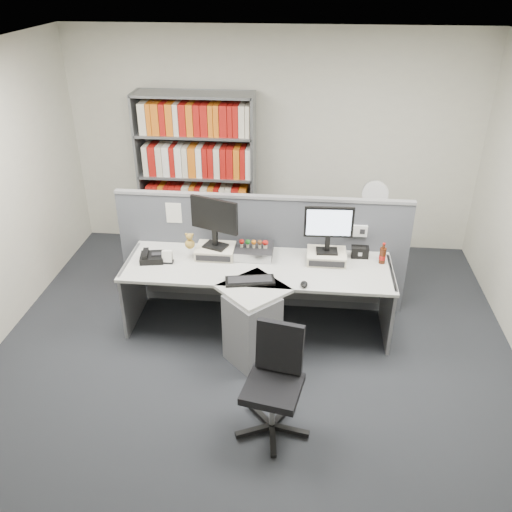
# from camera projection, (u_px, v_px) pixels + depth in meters

# --- Properties ---
(ground) EXTENTS (5.50, 5.50, 0.00)m
(ground) POSITION_uv_depth(u_px,v_px,m) (249.00, 380.00, 4.84)
(ground) COLOR #292B30
(ground) RESTS_ON ground
(room_shell) EXTENTS (5.04, 5.54, 2.72)m
(room_shell) POSITION_uv_depth(u_px,v_px,m) (247.00, 195.00, 3.97)
(room_shell) COLOR beige
(room_shell) RESTS_ON ground
(partition) EXTENTS (3.00, 0.08, 1.27)m
(partition) POSITION_uv_depth(u_px,v_px,m) (262.00, 251.00, 5.61)
(partition) COLOR #52555D
(partition) RESTS_ON ground
(desk) EXTENTS (2.60, 1.20, 0.72)m
(desk) POSITION_uv_depth(u_px,v_px,m) (255.00, 301.00, 5.14)
(desk) COLOR #BABAB3
(desk) RESTS_ON ground
(monitor_riser_left) EXTENTS (0.38, 0.31, 0.10)m
(monitor_riser_left) POSITION_uv_depth(u_px,v_px,m) (216.00, 251.00, 5.36)
(monitor_riser_left) COLOR beige
(monitor_riser_left) RESTS_ON desk
(monitor_riser_right) EXTENTS (0.38, 0.31, 0.10)m
(monitor_riser_right) POSITION_uv_depth(u_px,v_px,m) (326.00, 257.00, 5.26)
(monitor_riser_right) COLOR beige
(monitor_riser_right) RESTS_ON desk
(monitor_left) EXTENTS (0.48, 0.23, 0.51)m
(monitor_left) POSITION_uv_depth(u_px,v_px,m) (214.00, 219.00, 5.18)
(monitor_left) COLOR black
(monitor_left) RESTS_ON monitor_riser_left
(monitor_right) EXTENTS (0.47, 0.16, 0.48)m
(monitor_right) POSITION_uv_depth(u_px,v_px,m) (329.00, 226.00, 5.10)
(monitor_right) COLOR black
(monitor_right) RESTS_ON monitor_riser_right
(desktop_pc) EXTENTS (0.37, 0.33, 0.10)m
(desktop_pc) POSITION_uv_depth(u_px,v_px,m) (254.00, 251.00, 5.36)
(desktop_pc) COLOR black
(desktop_pc) RESTS_ON desk
(figurines) EXTENTS (0.29, 0.05, 0.09)m
(figurines) POSITION_uv_depth(u_px,v_px,m) (256.00, 243.00, 5.30)
(figurines) COLOR beige
(figurines) RESTS_ON desktop_pc
(keyboard) EXTENTS (0.48, 0.25, 0.03)m
(keyboard) POSITION_uv_depth(u_px,v_px,m) (250.00, 281.00, 4.93)
(keyboard) COLOR black
(keyboard) RESTS_ON desk
(mouse) EXTENTS (0.07, 0.11, 0.04)m
(mouse) POSITION_uv_depth(u_px,v_px,m) (304.00, 284.00, 4.87)
(mouse) COLOR black
(mouse) RESTS_ON desk
(desk_phone) EXTENTS (0.26, 0.24, 0.10)m
(desk_phone) POSITION_uv_depth(u_px,v_px,m) (152.00, 257.00, 5.28)
(desk_phone) COLOR black
(desk_phone) RESTS_ON desk
(desk_calendar) EXTENTS (0.11, 0.08, 0.13)m
(desk_calendar) POSITION_uv_depth(u_px,v_px,m) (168.00, 258.00, 5.23)
(desk_calendar) COLOR black
(desk_calendar) RESTS_ON desk
(plush_toy) EXTENTS (0.10, 0.10, 0.17)m
(plush_toy) POSITION_uv_depth(u_px,v_px,m) (190.00, 242.00, 5.27)
(plush_toy) COLOR olive
(plush_toy) RESTS_ON monitor_riser_left
(speaker) EXTENTS (0.17, 0.09, 0.11)m
(speaker) POSITION_uv_depth(u_px,v_px,m) (360.00, 252.00, 5.33)
(speaker) COLOR black
(speaker) RESTS_ON desk
(cola_bottle) EXTENTS (0.07, 0.07, 0.22)m
(cola_bottle) POSITION_uv_depth(u_px,v_px,m) (382.00, 256.00, 5.21)
(cola_bottle) COLOR #3F190A
(cola_bottle) RESTS_ON desk
(shelving_unit) EXTENTS (1.41, 0.40, 2.00)m
(shelving_unit) POSITION_uv_depth(u_px,v_px,m) (197.00, 178.00, 6.57)
(shelving_unit) COLOR slate
(shelving_unit) RESTS_ON ground
(filing_cabinet) EXTENTS (0.45, 0.61, 0.70)m
(filing_cabinet) POSITION_uv_depth(u_px,v_px,m) (369.00, 248.00, 6.30)
(filing_cabinet) COLOR slate
(filing_cabinet) RESTS_ON ground
(desk_fan) EXTENTS (0.29, 0.17, 0.49)m
(desk_fan) POSITION_uv_depth(u_px,v_px,m) (375.00, 196.00, 5.99)
(desk_fan) COLOR white
(desk_fan) RESTS_ON filing_cabinet
(office_chair) EXTENTS (0.59, 0.58, 0.90)m
(office_chair) POSITION_uv_depth(u_px,v_px,m) (275.00, 378.00, 4.16)
(office_chair) COLOR silver
(office_chair) RESTS_ON ground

